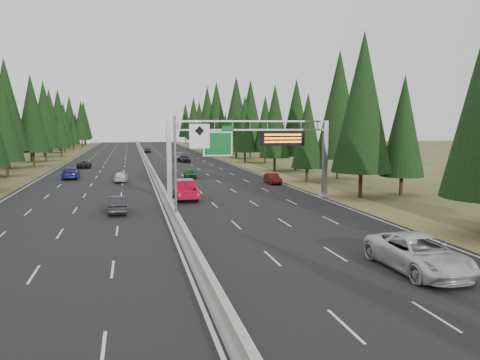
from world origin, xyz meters
name	(u,v)px	position (x,y,z in m)	size (l,w,h in m)	color
road	(148,165)	(0.00, 80.00, 0.04)	(32.00, 260.00, 0.08)	black
shoulder_right	(240,163)	(17.80, 80.00, 0.03)	(3.60, 260.00, 0.06)	olive
shoulder_left	(47,167)	(-17.80, 80.00, 0.03)	(3.60, 260.00, 0.06)	#434620
median_barrier	(148,163)	(0.00, 80.00, 0.41)	(0.70, 260.00, 0.85)	gray
sign_gantry	(257,147)	(8.92, 34.88, 5.27)	(16.75, 0.98, 7.80)	slate
hov_sign_pole	(183,161)	(0.58, 24.97, 4.72)	(2.80, 0.50, 8.00)	slate
tree_row_right	(269,115)	(21.63, 73.05, 9.38)	(12.50, 239.14, 18.96)	black
silver_minivan	(418,253)	(10.71, 10.66, 0.98)	(2.98, 6.46, 1.80)	silver
red_pickup	(185,188)	(2.02, 36.85, 1.12)	(2.06, 5.77, 1.88)	black
car_ahead_green	(190,174)	(4.88, 55.32, 0.72)	(1.51, 3.76, 1.28)	#145A24
car_ahead_dkred	(273,179)	(14.23, 46.61, 0.72)	(1.36, 3.90, 1.29)	#510E0B
car_ahead_dkgrey	(184,159)	(7.35, 84.74, 0.81)	(2.04, 5.02, 1.46)	black
car_ahead_white	(180,156)	(7.22, 91.52, 0.85)	(2.54, 5.51, 1.53)	#B9B9B9
car_ahead_far	(148,150)	(1.50, 119.69, 0.77)	(1.64, 4.07, 1.39)	black
car_onc_near	(117,204)	(-4.39, 30.49, 0.79)	(1.51, 4.34, 1.43)	#222325
car_onc_blue	(71,173)	(-11.30, 58.47, 0.88)	(2.25, 5.53, 1.61)	navy
car_onc_white	(121,177)	(-4.45, 52.90, 0.77)	(1.63, 4.06, 1.38)	silver
car_onc_far	(84,164)	(-11.05, 75.74, 0.74)	(2.21, 4.78, 1.33)	black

